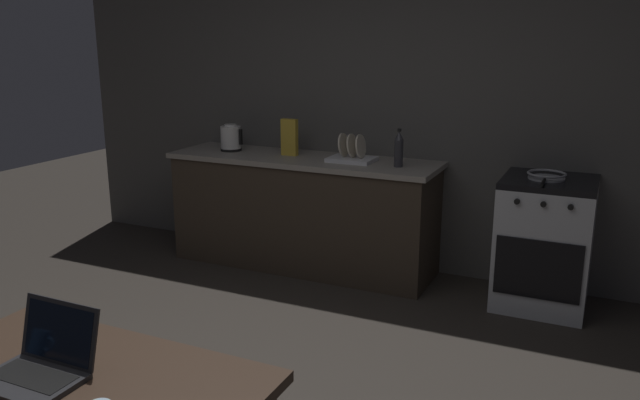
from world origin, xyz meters
TOP-DOWN VIEW (x-y plane):
  - back_wall at (0.30, 2.56)m, footprint 6.40×0.10m
  - kitchen_counter at (-0.59, 2.21)m, footprint 2.16×0.64m
  - stove_oven at (1.25, 2.21)m, footprint 0.60×0.62m
  - laptop at (0.00, -0.87)m, footprint 0.32×0.28m
  - electric_kettle at (-1.25, 2.21)m, footprint 0.19×0.17m
  - bottle at (0.21, 2.16)m, footprint 0.06×0.06m
  - frying_pan at (1.23, 2.18)m, footprint 0.25×0.42m
  - cereal_box at (-0.71, 2.23)m, footprint 0.13×0.05m
  - dish_rack at (-0.17, 2.21)m, footprint 0.34×0.26m

SIDE VIEW (x-z plane):
  - stove_oven at x=1.25m, z-range 0.00..0.90m
  - kitchen_counter at x=-0.59m, z-range 0.00..0.90m
  - laptop at x=0.00m, z-range 0.68..0.90m
  - frying_pan at x=1.23m, z-range 0.90..0.94m
  - dish_rack at x=-0.17m, z-range 0.84..1.05m
  - electric_kettle at x=-1.25m, z-range 0.89..1.11m
  - bottle at x=0.21m, z-range 0.89..1.17m
  - cereal_box at x=-0.71m, z-range 0.90..1.18m
  - back_wall at x=0.30m, z-range 0.00..2.62m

